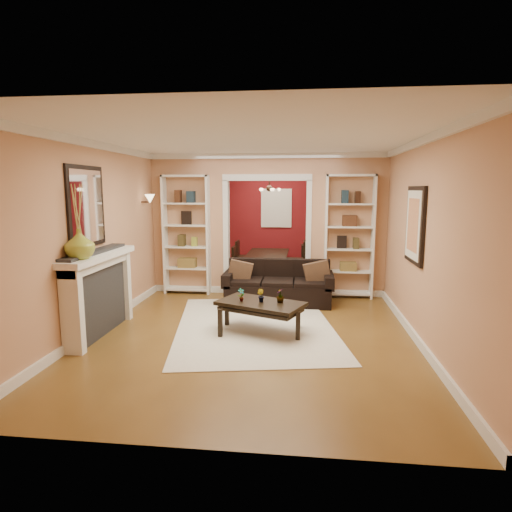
# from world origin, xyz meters

# --- Properties ---
(floor) EXTENTS (8.00, 8.00, 0.00)m
(floor) POSITION_xyz_m (0.00, 0.00, 0.00)
(floor) COLOR brown
(floor) RESTS_ON ground
(ceiling) EXTENTS (8.00, 8.00, 0.00)m
(ceiling) POSITION_xyz_m (0.00, 0.00, 2.70)
(ceiling) COLOR white
(ceiling) RESTS_ON ground
(wall_back) EXTENTS (8.00, 0.00, 8.00)m
(wall_back) POSITION_xyz_m (0.00, 4.00, 1.35)
(wall_back) COLOR tan
(wall_back) RESTS_ON ground
(wall_front) EXTENTS (8.00, 0.00, 8.00)m
(wall_front) POSITION_xyz_m (0.00, -4.00, 1.35)
(wall_front) COLOR tan
(wall_front) RESTS_ON ground
(wall_left) EXTENTS (0.00, 8.00, 8.00)m
(wall_left) POSITION_xyz_m (-2.25, 0.00, 1.35)
(wall_left) COLOR tan
(wall_left) RESTS_ON ground
(wall_right) EXTENTS (0.00, 8.00, 8.00)m
(wall_right) POSITION_xyz_m (2.25, 0.00, 1.35)
(wall_right) COLOR tan
(wall_right) RESTS_ON ground
(partition_wall) EXTENTS (4.50, 0.15, 2.70)m
(partition_wall) POSITION_xyz_m (0.00, 1.20, 1.35)
(partition_wall) COLOR tan
(partition_wall) RESTS_ON floor
(red_back_panel) EXTENTS (4.44, 0.04, 2.64)m
(red_back_panel) POSITION_xyz_m (0.00, 3.97, 1.32)
(red_back_panel) COLOR maroon
(red_back_panel) RESTS_ON floor
(dining_window) EXTENTS (0.78, 0.03, 0.98)m
(dining_window) POSITION_xyz_m (0.00, 3.93, 1.55)
(dining_window) COLOR #8CA5CC
(dining_window) RESTS_ON wall_back
(area_rug) EXTENTS (2.80, 3.54, 0.01)m
(area_rug) POSITION_xyz_m (0.00, -0.90, 0.01)
(area_rug) COLOR silver
(area_rug) RESTS_ON floor
(sofa) EXTENTS (1.94, 0.84, 0.76)m
(sofa) POSITION_xyz_m (0.27, 0.45, 0.38)
(sofa) COLOR black
(sofa) RESTS_ON floor
(pillow_left) EXTENTS (0.42, 0.14, 0.41)m
(pillow_left) POSITION_xyz_m (-0.42, 0.43, 0.58)
(pillow_left) COLOR brown
(pillow_left) RESTS_ON sofa
(pillow_right) EXTENTS (0.45, 0.17, 0.44)m
(pillow_right) POSITION_xyz_m (0.96, 0.43, 0.59)
(pillow_right) COLOR brown
(pillow_right) RESTS_ON sofa
(coffee_table) EXTENTS (1.35, 1.06, 0.45)m
(coffee_table) POSITION_xyz_m (0.12, -1.18, 0.23)
(coffee_table) COLOR black
(coffee_table) RESTS_ON floor
(plant_left) EXTENTS (0.12, 0.12, 0.19)m
(plant_left) POSITION_xyz_m (-0.16, -1.18, 0.55)
(plant_left) COLOR #336626
(plant_left) RESTS_ON coffee_table
(plant_center) EXTENTS (0.13, 0.13, 0.18)m
(plant_center) POSITION_xyz_m (0.12, -1.18, 0.54)
(plant_center) COLOR #336626
(plant_center) RESTS_ON coffee_table
(plant_right) EXTENTS (0.12, 0.12, 0.20)m
(plant_right) POSITION_xyz_m (0.40, -1.18, 0.55)
(plant_right) COLOR #336626
(plant_right) RESTS_ON coffee_table
(bookshelf_left) EXTENTS (0.90, 0.30, 2.30)m
(bookshelf_left) POSITION_xyz_m (-1.55, 1.03, 1.15)
(bookshelf_left) COLOR white
(bookshelf_left) RESTS_ON floor
(bookshelf_right) EXTENTS (0.90, 0.30, 2.30)m
(bookshelf_right) POSITION_xyz_m (1.55, 1.03, 1.15)
(bookshelf_right) COLOR white
(bookshelf_right) RESTS_ON floor
(fireplace) EXTENTS (0.32, 1.70, 1.16)m
(fireplace) POSITION_xyz_m (-2.09, -1.50, 0.58)
(fireplace) COLOR white
(fireplace) RESTS_ON floor
(vase) EXTENTS (0.49, 0.49, 0.38)m
(vase) POSITION_xyz_m (-2.09, -1.99, 1.35)
(vase) COLOR #95A334
(vase) RESTS_ON fireplace
(mirror) EXTENTS (0.03, 0.95, 1.10)m
(mirror) POSITION_xyz_m (-2.23, -1.50, 1.80)
(mirror) COLOR silver
(mirror) RESTS_ON wall_left
(wall_sconce) EXTENTS (0.18, 0.18, 0.22)m
(wall_sconce) POSITION_xyz_m (-2.15, 0.55, 1.83)
(wall_sconce) COLOR #FFE0A5
(wall_sconce) RESTS_ON wall_left
(framed_art) EXTENTS (0.04, 0.85, 1.05)m
(framed_art) POSITION_xyz_m (2.21, -1.00, 1.55)
(framed_art) COLOR black
(framed_art) RESTS_ON wall_right
(dining_table) EXTENTS (1.66, 0.92, 0.58)m
(dining_table) POSITION_xyz_m (-0.07, 2.62, 0.29)
(dining_table) COLOR black
(dining_table) RESTS_ON floor
(dining_chair_nw) EXTENTS (0.49, 0.49, 0.79)m
(dining_chair_nw) POSITION_xyz_m (-0.62, 2.32, 0.39)
(dining_chair_nw) COLOR black
(dining_chair_nw) RESTS_ON floor
(dining_chair_ne) EXTENTS (0.48, 0.48, 0.94)m
(dining_chair_ne) POSITION_xyz_m (0.48, 2.32, 0.47)
(dining_chair_ne) COLOR black
(dining_chair_ne) RESTS_ON floor
(dining_chair_sw) EXTENTS (0.50, 0.50, 0.84)m
(dining_chair_sw) POSITION_xyz_m (-0.62, 2.92, 0.42)
(dining_chair_sw) COLOR black
(dining_chair_sw) RESTS_ON floor
(dining_chair_se) EXTENTS (0.41, 0.41, 0.77)m
(dining_chair_se) POSITION_xyz_m (0.48, 2.92, 0.39)
(dining_chair_se) COLOR black
(dining_chair_se) RESTS_ON floor
(chandelier) EXTENTS (0.50, 0.50, 0.30)m
(chandelier) POSITION_xyz_m (0.00, 2.70, 2.02)
(chandelier) COLOR #352218
(chandelier) RESTS_ON ceiling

